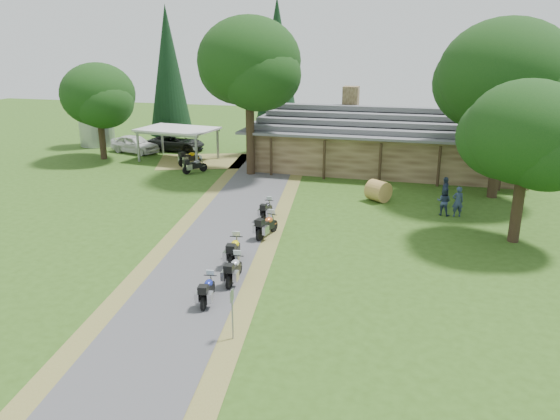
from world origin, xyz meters
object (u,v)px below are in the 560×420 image
(silo, at_px, (95,111))
(car_dark_suv, at_px, (176,139))
(motorcycle_row_b, at_px, (234,268))
(motorcycle_row_e, at_px, (267,209))
(motorcycle_row_d, at_px, (267,224))
(motorcycle_row_c, at_px, (234,249))
(hay_bale, at_px, (378,191))
(car_white_sedan, at_px, (135,142))
(lodge, at_px, (386,138))
(motorcycle_carport_b, at_px, (195,165))
(carport, at_px, (178,144))
(motorcycle_row_a, at_px, (208,289))
(motorcycle_carport_a, at_px, (190,157))

(silo, height_order, car_dark_suv, silo)
(motorcycle_row_b, distance_m, motorcycle_row_e, 8.54)
(motorcycle_row_d, bearing_deg, motorcycle_row_c, -174.79)
(car_dark_suv, xyz_separation_m, motorcycle_row_b, (14.54, -25.03, -0.47))
(car_dark_suv, bearing_deg, hay_bale, -125.06)
(car_white_sedan, xyz_separation_m, motorcycle_row_e, (16.62, -14.73, -0.42))
(silo, distance_m, motorcycle_row_c, 32.44)
(lodge, relative_size, motorcycle_row_c, 11.20)
(motorcycle_carport_b, bearing_deg, motorcycle_row_b, -115.28)
(silo, bearing_deg, lodge, -5.59)
(motorcycle_row_e, bearing_deg, car_dark_suv, 39.06)
(carport, distance_m, motorcycle_row_a, 26.53)
(lodge, distance_m, motorcycle_row_b, 23.28)
(carport, bearing_deg, motorcycle_row_a, -55.22)
(car_dark_suv, distance_m, motorcycle_row_a, 30.57)
(lodge, bearing_deg, motorcycle_row_d, -105.07)
(silo, bearing_deg, hay_bale, -23.20)
(car_white_sedan, distance_m, car_dark_suv, 3.62)
(motorcycle_row_e, bearing_deg, car_white_sedan, 48.33)
(silo, distance_m, carport, 11.19)
(lodge, xyz_separation_m, motorcycle_row_b, (-4.39, -22.79, -1.85))
(lodge, height_order, motorcycle_carport_b, lodge)
(motorcycle_row_e, bearing_deg, motorcycle_carport_a, 40.63)
(motorcycle_row_d, bearing_deg, car_dark_suv, 48.81)
(motorcycle_row_c, bearing_deg, carport, 22.61)
(car_white_sedan, relative_size, motorcycle_row_b, 3.40)
(lodge, bearing_deg, motorcycle_row_c, -103.69)
(motorcycle_row_b, bearing_deg, car_dark_suv, 27.27)
(motorcycle_carport_a, distance_m, motorcycle_carport_b, 2.73)
(carport, distance_m, car_dark_suv, 4.05)
(carport, relative_size, motorcycle_carport_a, 3.13)
(motorcycle_row_b, xyz_separation_m, motorcycle_row_d, (-0.22, 5.66, 0.04))
(motorcycle_carport_b, relative_size, hay_bale, 1.41)
(motorcycle_row_b, relative_size, motorcycle_row_e, 1.05)
(car_white_sedan, height_order, motorcycle_row_d, car_white_sedan)
(lodge, relative_size, motorcycle_carport_b, 11.55)
(motorcycle_carport_a, bearing_deg, motorcycle_row_d, -116.39)
(carport, height_order, motorcycle_row_a, carport)
(motorcycle_row_b, height_order, motorcycle_row_c, motorcycle_row_c)
(motorcycle_row_c, height_order, hay_bale, hay_bale)
(silo, relative_size, motorcycle_carport_b, 3.51)
(car_dark_suv, bearing_deg, motorcycle_row_c, -153.45)
(silo, bearing_deg, motorcycle_row_e, -37.89)
(car_dark_suv, height_order, motorcycle_row_c, car_dark_suv)
(lodge, height_order, motorcycle_carport_a, lodge)
(car_dark_suv, bearing_deg, silo, 82.56)
(car_white_sedan, height_order, motorcycle_row_e, car_white_sedan)
(motorcycle_row_b, distance_m, motorcycle_carport_a, 22.68)
(motorcycle_row_a, bearing_deg, motorcycle_row_b, -18.11)
(motorcycle_row_e, distance_m, hay_bale, 7.75)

